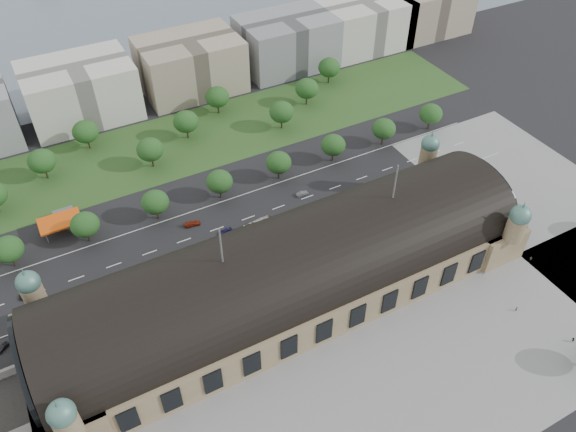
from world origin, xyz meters
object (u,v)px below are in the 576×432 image
pedestrian_4 (573,340)px  parked_car_1 (120,303)px  bus_mid (258,224)px  petrol_station (62,218)px  parked_car_3 (77,309)px  parked_car_5 (152,283)px  bus_east (289,224)px  traffic_car_5 (302,194)px  traffic_car_2 (29,294)px  bus_west (190,257)px  traffic_car_3 (192,224)px  parked_car_0 (3,348)px  traffic_car_4 (225,231)px  parked_car_4 (81,307)px  parked_car_6 (208,270)px  traffic_car_6 (446,162)px  pedestrian_1 (516,309)px  pedestrian_2 (531,258)px  parked_car_2 (91,314)px

pedestrian_4 → parked_car_1: bearing=-95.6°
bus_mid → petrol_station: bearing=55.5°
parked_car_3 → parked_car_5: size_ratio=0.74×
bus_east → traffic_car_5: bearing=-43.2°
traffic_car_2 → bus_east: (84.69, -10.65, 0.88)m
bus_east → parked_car_3: bearing=92.3°
parked_car_3 → bus_west: bearing=63.2°
traffic_car_3 → parked_car_0: size_ratio=1.43×
traffic_car_4 → bus_west: size_ratio=0.36×
parked_car_4 → parked_car_6: 39.62m
parked_car_1 → petrol_station: bearing=151.6°
traffic_car_6 → parked_car_1: bearing=-89.9°
parked_car_0 → bus_west: (58.72, 7.15, 1.22)m
parked_car_6 → pedestrian_4: size_ratio=2.88×
parked_car_0 → pedestrian_1: (136.96, -58.17, 0.20)m
parked_car_6 → traffic_car_3: bearing=135.7°
parked_car_5 → parked_car_6: bearing=49.7°
parked_car_6 → pedestrian_4: 109.55m
parked_car_1 → bus_east: 61.34m
parked_car_0 → traffic_car_3: bearing=72.3°
parked_car_6 → pedestrian_2: pedestrian_2 is taller
parked_car_4 → pedestrian_2: pedestrian_2 is taller
traffic_car_2 → bus_east: bearing=83.5°
traffic_car_2 → bus_west: bus_west is taller
bus_east → traffic_car_3: bearing=60.8°
pedestrian_1 → pedestrian_2: (19.45, 13.03, 0.07)m
parked_car_2 → bus_mid: (60.18, 11.00, 0.81)m
traffic_car_6 → parked_car_5: parked_car_5 is taller
traffic_car_6 → bus_west: (-107.65, -1.87, 1.21)m
petrol_station → parked_car_1: 44.94m
parked_car_5 → pedestrian_2: 122.13m
parked_car_1 → bus_east: bus_east is taller
traffic_car_2 → parked_car_3: bearing=43.4°
parked_car_3 → parked_car_5: 22.82m
parked_car_6 → bus_east: size_ratio=0.39×
parked_car_0 → parked_car_2: parked_car_2 is taller
traffic_car_5 → bus_mid: 23.39m
traffic_car_4 → parked_car_0: size_ratio=1.21×
parked_car_2 → bus_west: bearing=81.5°
traffic_car_6 → parked_car_5: (-122.10, -5.80, 0.06)m
petrol_station → traffic_car_5: 84.76m
parked_car_4 → bus_east: bearing=57.5°
parked_car_0 → pedestrian_2: (156.42, -45.14, 0.27)m
parked_car_0 → parked_car_2: 24.78m
traffic_car_3 → parked_car_0: traffic_car_3 is taller
parked_car_2 → pedestrian_1: pedestrian_1 is taller
traffic_car_6 → pedestrian_1: pedestrian_1 is taller
parked_car_4 → pedestrian_4: bearing=23.0°
petrol_station → traffic_car_4: 56.69m
pedestrian_2 → pedestrian_4: pedestrian_2 is taller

